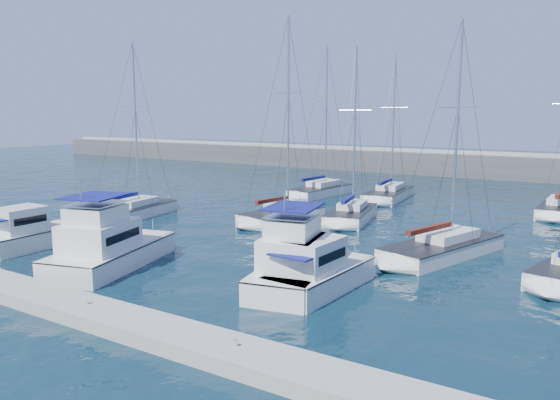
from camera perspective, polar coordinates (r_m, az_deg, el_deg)
The scene contains 16 objects.
ground at distance 33.05m, azimuth -4.30°, elevation -6.25°, with size 220.00×220.00×0.00m, color black.
breakwater at distance 80.21m, azimuth 18.43°, elevation 3.20°, with size 160.00×6.00×4.45m.
dock at distance 25.42m, azimuth -19.51°, elevation -10.87°, with size 40.00×2.20×0.60m, color gray.
dock_cleat_centre at distance 25.29m, azimuth -19.56°, elevation -9.96°, with size 0.16×0.16×0.25m, color silver.
dock_cleat_near_stbd at distance 19.96m, azimuth -4.68°, elevation -14.68°, with size 0.16×0.16×0.25m, color silver.
motor_yacht_port_outer at distance 39.00m, azimuth -24.82°, elevation -3.27°, with size 2.73×6.03×3.20m.
motor_yacht_port_inner at distance 32.60m, azimuth -17.62°, elevation -4.82°, with size 5.70×9.12×4.69m.
motor_yacht_stbd_inner at distance 27.85m, azimuth 1.89°, elevation -6.77°, with size 4.83×8.83×4.69m.
motor_yacht_stbd_outer at distance 27.19m, azimuth 3.92°, elevation -7.60°, with size 3.15×6.76×3.20m.
sailboat_mid_a at distance 47.59m, azimuth -15.10°, elevation -1.13°, with size 4.29×8.98×14.75m.
sailboat_mid_b at distance 43.94m, azimuth 0.24°, elevation -1.60°, with size 4.33×7.85×16.48m.
sailboat_mid_c at distance 44.82m, azimuth 7.43°, elevation -1.50°, with size 4.48×7.97×14.25m.
sailboat_mid_d at distance 35.16m, azimuth 16.67°, elevation -4.82°, with size 5.74×9.76×14.52m.
sailboat_back_a at distance 58.20m, azimuth 4.30°, elevation 1.02°, with size 4.02×9.11×15.86m.
sailboat_back_b at distance 56.58m, azimuth 11.31°, elevation 0.62°, with size 4.04×9.21×14.74m.
sailboat_back_c at distance 52.47m, azimuth 27.23°, elevation -0.87°, with size 3.25×7.18×15.17m.
Camera 1 is at (19.05, -25.53, 8.80)m, focal length 35.00 mm.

